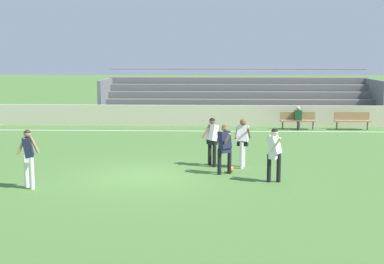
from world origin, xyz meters
name	(u,v)px	position (x,y,z in m)	size (l,w,h in m)	color
ground_plane	(144,177)	(0.00, 0.00, 0.00)	(160.00, 160.00, 0.00)	#477033
field_line_sideline	(169,131)	(0.00, 10.21, 0.00)	(44.00, 0.12, 0.01)	white
sideline_wall	(172,115)	(0.00, 12.13, 0.57)	(48.00, 0.16, 1.13)	beige
bleacher_stand	(239,98)	(3.77, 15.32, 1.26)	(16.13, 4.19, 2.95)	#897051
bench_near_bin	(298,119)	(6.60, 11.03, 0.55)	(1.80, 0.40, 0.90)	#99754C
bench_far_left	(352,119)	(9.38, 11.03, 0.55)	(1.80, 0.40, 0.90)	#99754C
spectator_seated	(298,116)	(6.60, 10.92, 0.70)	(0.36, 0.42, 1.21)	#2D2D38
player_white_pressing_high	(243,139)	(3.22, 1.51, 1.01)	(0.58, 0.54, 1.69)	white
player_dark_trailing_run	(225,145)	(2.58, 0.50, 0.97)	(0.49, 0.73, 1.63)	black
player_white_deep_cover	(212,137)	(2.17, 1.75, 1.01)	(0.74, 0.50, 1.70)	black
player_dark_overlapping	(28,153)	(-3.16, -1.57, 1.03)	(0.58, 0.45, 1.72)	white
player_white_dropping_back	(274,150)	(4.06, -0.54, 0.98)	(0.52, 0.64, 1.66)	black
soccer_ball	(230,169)	(2.78, 0.74, 0.11)	(0.22, 0.22, 0.22)	orange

